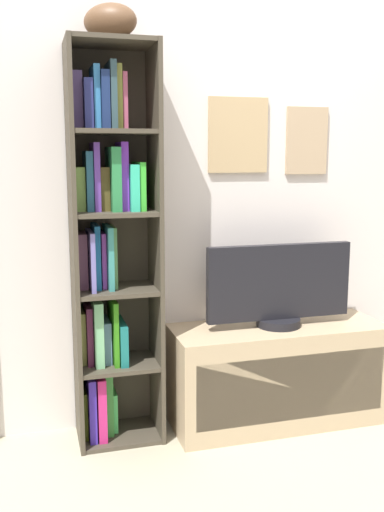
% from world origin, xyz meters
% --- Properties ---
extents(back_wall, '(4.80, 0.08, 2.36)m').
position_xyz_m(back_wall, '(0.00, 1.13, 1.18)').
color(back_wall, silver).
rests_on(back_wall, ground).
extents(bookshelf, '(0.40, 0.29, 1.84)m').
position_xyz_m(bookshelf, '(-0.49, 0.99, 0.93)').
color(bookshelf, '#423B2F').
rests_on(bookshelf, ground).
extents(football, '(0.28, 0.26, 0.15)m').
position_xyz_m(football, '(-0.45, 0.95, 1.92)').
color(football, brown).
rests_on(football, bookshelf).
extents(tv_stand, '(1.08, 0.39, 0.51)m').
position_xyz_m(tv_stand, '(0.35, 0.90, 0.25)').
color(tv_stand, tan).
rests_on(tv_stand, ground).
extents(television, '(0.75, 0.22, 0.41)m').
position_xyz_m(television, '(0.35, 0.90, 0.71)').
color(television, black).
rests_on(television, tv_stand).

